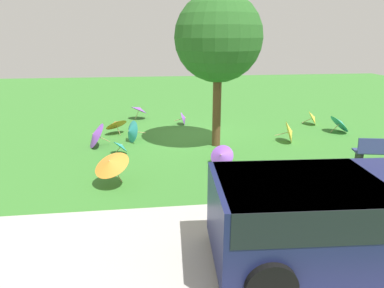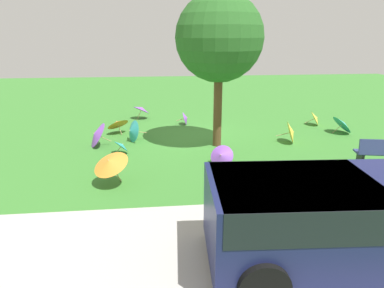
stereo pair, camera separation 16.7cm
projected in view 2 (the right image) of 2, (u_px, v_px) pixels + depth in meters
ground at (206, 140)px, 12.73m from camera, size 40.00×40.00×0.00m
road_strip at (264, 259)px, 5.98m from camera, size 40.00×4.21×0.01m
van_dark at (338, 215)px, 5.62m from camera, size 4.70×2.34×1.53m
shade_tree at (219, 38)px, 10.98m from camera, size 2.85×2.85×5.06m
parasol_teal_0 at (132, 131)px, 12.35m from camera, size 0.88×0.88×0.82m
parasol_teal_1 at (343, 124)px, 13.47m from camera, size 0.77×0.91×0.75m
parasol_yellow_0 at (292, 132)px, 12.26m from camera, size 0.80×0.86×0.80m
parasol_purple_0 at (96, 134)px, 11.84m from camera, size 0.91×1.07×0.88m
parasol_teal_2 at (122, 145)px, 11.18m from camera, size 0.69×0.72×0.52m
parasol_purple_1 at (186, 118)px, 14.75m from camera, size 0.59×0.59×0.57m
parasol_purple_2 at (142, 109)px, 15.74m from camera, size 1.04×1.05×0.71m
parasol_orange_0 at (117, 123)px, 13.40m from camera, size 1.13×1.11×0.71m
parasol_yellow_1 at (316, 118)px, 14.66m from camera, size 0.73×0.75×0.63m
parasol_purple_3 at (221, 156)px, 10.10m from camera, size 0.86×0.80×0.65m
parasol_orange_2 at (110, 163)px, 8.68m from camera, size 1.27×1.27×0.93m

